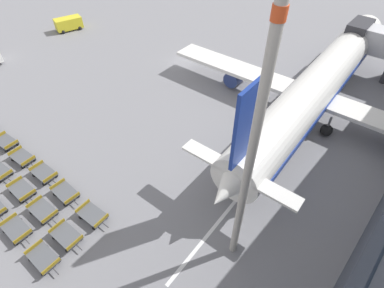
% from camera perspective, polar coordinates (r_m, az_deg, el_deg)
% --- Properties ---
extents(ground_plane, '(500.00, 500.00, 0.00)m').
position_cam_1_polar(ground_plane, '(46.43, -1.27, 15.37)').
color(ground_plane, gray).
extents(airplane, '(37.23, 41.33, 12.27)m').
position_cam_1_polar(airplane, '(37.16, 22.68, 10.10)').
color(airplane, white).
rests_on(airplane, ground_plane).
extents(service_van, '(3.29, 4.84, 2.06)m').
position_cam_1_polar(service_van, '(60.45, -22.45, 20.47)').
color(service_van, yellow).
rests_on(service_van, ground_plane).
extents(baggage_dolly_row_near_col_e, '(3.20, 1.71, 0.92)m').
position_cam_1_polar(baggage_dolly_row_near_col_e, '(28.74, -30.42, -13.88)').
color(baggage_dolly_row_near_col_e, '#515459').
rests_on(baggage_dolly_row_near_col_e, ground_plane).
extents(baggage_dolly_row_near_col_f, '(3.21, 1.72, 0.92)m').
position_cam_1_polar(baggage_dolly_row_near_col_f, '(26.38, -26.45, -18.87)').
color(baggage_dolly_row_near_col_f, '#515459').
rests_on(baggage_dolly_row_near_col_f, ground_plane).
extents(baggage_dolly_row_mid_a_col_d, '(3.20, 1.71, 0.92)m').
position_cam_1_polar(baggage_dolly_row_mid_a_col_d, '(31.23, -29.64, -7.67)').
color(baggage_dolly_row_mid_a_col_d, '#515459').
rests_on(baggage_dolly_row_mid_a_col_d, ground_plane).
extents(baggage_dolly_row_mid_a_col_e, '(3.21, 1.74, 0.92)m').
position_cam_1_polar(baggage_dolly_row_mid_a_col_e, '(28.88, -26.52, -11.31)').
color(baggage_dolly_row_mid_a_col_e, '#515459').
rests_on(baggage_dolly_row_mid_a_col_e, ground_plane).
extents(baggage_dolly_row_mid_a_col_f, '(3.22, 1.75, 0.92)m').
position_cam_1_polar(baggage_dolly_row_mid_a_col_f, '(26.67, -22.76, -15.83)').
color(baggage_dolly_row_mid_a_col_f, '#515459').
rests_on(baggage_dolly_row_mid_a_col_f, ground_plane).
extents(baggage_dolly_row_mid_b_col_b, '(3.24, 1.82, 0.92)m').
position_cam_1_polar(baggage_dolly_row_mid_b_col_b, '(37.06, -31.89, 0.33)').
color(baggage_dolly_row_mid_b_col_b, '#515459').
rests_on(baggage_dolly_row_mid_b_col_b, ground_plane).
extents(baggage_dolly_row_mid_b_col_c, '(3.23, 1.80, 0.92)m').
position_cam_1_polar(baggage_dolly_row_mid_b_col_c, '(34.33, -29.57, -2.26)').
color(baggage_dolly_row_mid_b_col_c, '#515459').
rests_on(baggage_dolly_row_mid_b_col_c, ground_plane).
extents(baggage_dolly_row_mid_b_col_d, '(3.21, 1.74, 0.92)m').
position_cam_1_polar(baggage_dolly_row_mid_b_col_d, '(31.76, -26.34, -5.01)').
color(baggage_dolly_row_mid_b_col_d, '#515459').
rests_on(baggage_dolly_row_mid_b_col_d, ground_plane).
extents(baggage_dolly_row_mid_b_col_e, '(3.18, 1.66, 0.92)m').
position_cam_1_polar(baggage_dolly_row_mid_b_col_e, '(29.31, -22.94, -8.57)').
color(baggage_dolly_row_mid_b_col_e, '#515459').
rests_on(baggage_dolly_row_mid_b_col_e, ground_plane).
extents(baggage_dolly_row_mid_b_col_f, '(3.23, 1.78, 0.92)m').
position_cam_1_polar(baggage_dolly_row_mid_b_col_f, '(27.05, -18.40, -12.72)').
color(baggage_dolly_row_mid_b_col_f, '#515459').
rests_on(baggage_dolly_row_mid_b_col_f, ground_plane).
extents(apron_light_mast, '(2.00, 0.70, 22.96)m').
position_cam_1_polar(apron_light_mast, '(14.64, 12.64, 5.26)').
color(apron_light_mast, '#ADA89E').
rests_on(apron_light_mast, ground_plane).
extents(stand_guidance_stripe, '(2.80, 34.66, 0.01)m').
position_cam_1_polar(stand_guidance_stripe, '(32.45, 15.79, -1.17)').
color(stand_guidance_stripe, white).
rests_on(stand_guidance_stripe, ground_plane).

